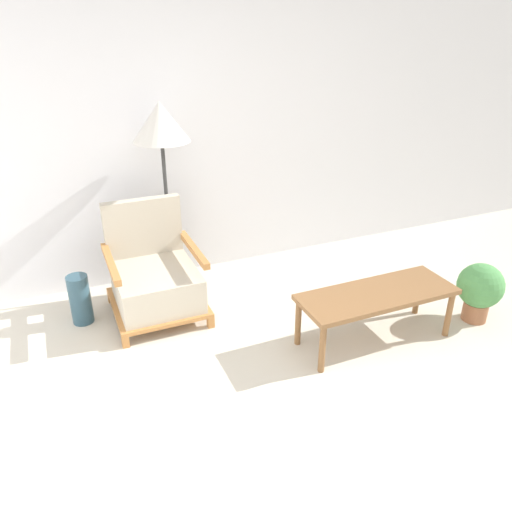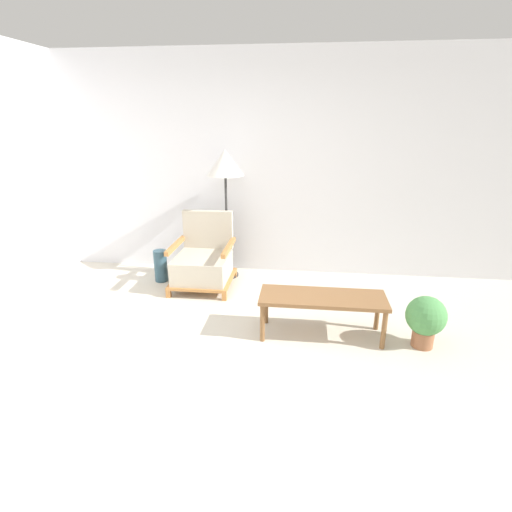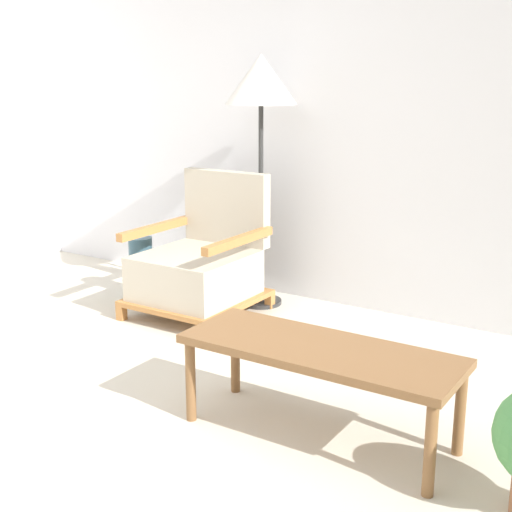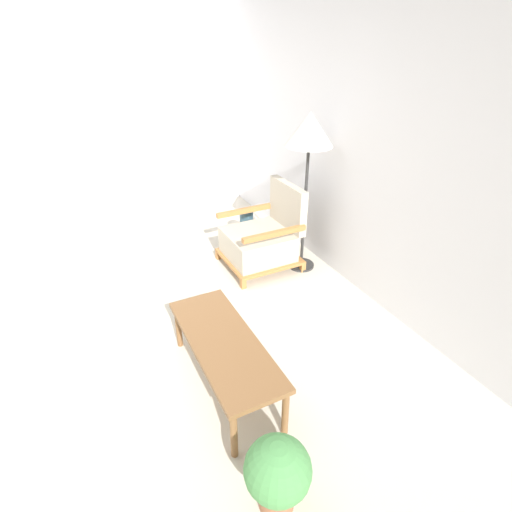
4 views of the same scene
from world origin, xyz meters
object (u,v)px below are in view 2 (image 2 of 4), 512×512
at_px(armchair, 203,262).
at_px(floor_lamp, 225,168).
at_px(vase, 161,266).
at_px(potted_plant, 426,318).
at_px(coffee_table, 322,301).

relative_size(armchair, floor_lamp, 0.54).
height_order(armchair, floor_lamp, floor_lamp).
bearing_deg(vase, potted_plant, -22.65).
bearing_deg(coffee_table, armchair, 143.65).
bearing_deg(floor_lamp, armchair, -122.37).
bearing_deg(potted_plant, vase, 157.35).
bearing_deg(vase, armchair, -8.51).
bearing_deg(coffee_table, vase, 150.58).
height_order(floor_lamp, coffee_table, floor_lamp).
bearing_deg(armchair, vase, 171.49).
bearing_deg(coffee_table, floor_lamp, 130.09).
xyz_separation_m(coffee_table, potted_plant, (0.89, -0.09, -0.08)).
relative_size(vase, potted_plant, 0.83).
distance_m(floor_lamp, vase, 1.43).
relative_size(armchair, coffee_table, 0.75).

